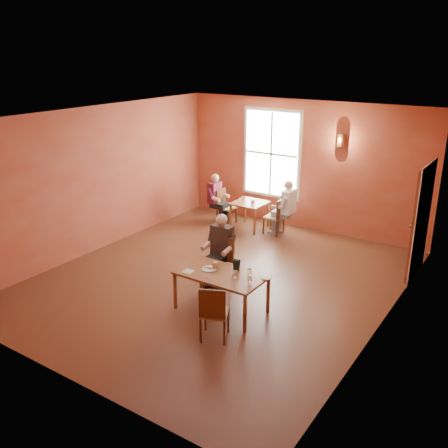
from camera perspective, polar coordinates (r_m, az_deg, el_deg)
The scene contains 29 objects.
ground at distance 9.34m, azimuth -0.68°, elevation -6.42°, with size 6.00×7.00×0.01m, color brown.
wall_back at distance 11.75m, azimuth 9.00°, elevation 6.58°, with size 6.00×0.04×3.00m, color brown.
wall_front at distance 6.40m, azimuth -18.74°, elevation -5.48°, with size 6.00×0.04×3.00m, color brown.
wall_left at distance 10.70m, azimuth -14.17°, elevation 4.96°, with size 0.04×7.00×3.00m, color brown.
wall_right at distance 7.60m, azimuth 18.32°, elevation -1.42°, with size 0.04×7.00×3.00m, color brown.
ceiling at distance 8.46m, azimuth -0.77°, elevation 12.15°, with size 6.00×7.00×0.04m, color white.
window at distance 12.01m, azimuth 5.45°, elevation 7.99°, with size 1.36×0.10×1.96m, color white.
door at distance 9.89m, azimuth 21.42°, elevation 0.24°, with size 0.12×1.04×2.10m, color maroon.
wall_sconce at distance 11.18m, azimuth 13.20°, elevation 9.32°, with size 0.16×0.16×0.28m, color brown.
main_table at distance 8.19m, azimuth -0.32°, elevation -7.77°, with size 1.42×0.80×0.67m, color brown, non-canonical shape.
chair_diner_main at distance 8.87m, azimuth -0.67°, elevation -4.60°, with size 0.41×0.41×0.93m, color brown, non-canonical shape.
diner_main at distance 8.78m, azimuth -0.78°, elevation -3.64°, with size 0.51×0.51×1.27m, color #392518, non-canonical shape.
chair_empty at distance 7.42m, azimuth -1.08°, elevation -9.95°, with size 0.39×0.39×0.88m, color #3A1D0E, non-canonical shape.
plate_food at distance 8.17m, azimuth -1.66°, elevation -5.11°, with size 0.26×0.26×0.03m, color silver.
sandwich at distance 8.17m, azimuth -0.95°, elevation -4.83°, with size 0.09×0.08×0.11m, color #DBB968.
goblet_a at distance 7.84m, azimuth 2.92°, elevation -5.67°, with size 0.07×0.07×0.18m, color white, non-canonical shape.
goblet_b at distance 7.60m, azimuth 2.97°, elevation -6.53°, with size 0.07×0.07×0.17m, color white, non-canonical shape.
goblet_c at distance 7.72m, azimuth 1.22°, elevation -5.99°, with size 0.08×0.08×0.19m, color white, non-canonical shape.
menu_stand at distance 8.11m, azimuth 1.43°, elevation -4.70°, with size 0.11×0.06×0.19m, color black.
knife at distance 7.86m, azimuth -1.62°, elevation -6.26°, with size 0.19×0.02×0.00m, color white.
napkin at distance 8.12m, azimuth -4.14°, elevation -5.42°, with size 0.17×0.17×0.01m, color silver.
side_plate at distance 7.92m, azimuth 4.85°, elevation -6.10°, with size 0.18×0.18×0.01m, color white.
second_table at distance 11.85m, azimuth 2.94°, elevation 1.00°, with size 0.73×0.73×0.65m, color brown, non-canonical shape.
chair_diner_white at distance 11.52m, azimuth 5.73°, elevation 0.91°, with size 0.38×0.38×0.85m, color #592B11, non-canonical shape.
diner_white at distance 11.44m, azimuth 5.89°, elevation 1.82°, with size 0.50×0.50×1.24m, color white, non-canonical shape.
chair_diner_maroon at distance 12.15m, azimuth 0.31°, elevation 1.98°, with size 0.37×0.37×0.84m, color brown, non-canonical shape.
diner_maroon at distance 12.11m, azimuth 0.19°, elevation 2.76°, with size 0.47×0.47×1.18m, color maroon, non-canonical shape.
cup_a at distance 11.62m, azimuth 3.30°, elevation 2.51°, with size 0.11×0.11×0.08m, color white.
cup_b at distance 11.91m, azimuth 2.27°, elevation 2.97°, with size 0.09×0.09×0.09m, color silver.
Camera 1 is at (4.73, -6.93, 4.10)m, focal length 40.00 mm.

